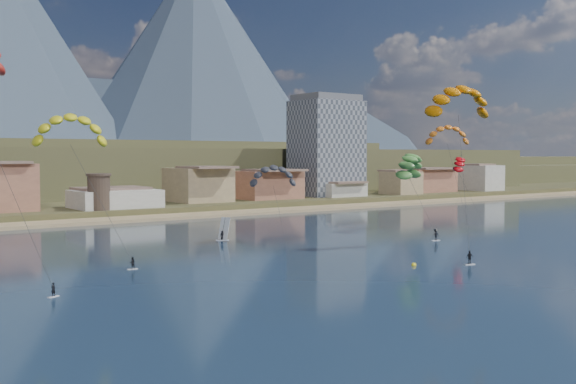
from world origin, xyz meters
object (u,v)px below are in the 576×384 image
(kitesurfer_green, at_px, (409,163))
(windsurfer, at_px, (223,233))
(watchtower, at_px, (99,192))
(kitesurfer_orange, at_px, (459,97))
(buoy, at_px, (414,265))
(apartment_tower, at_px, (326,146))
(kitesurfer_yellow, at_px, (70,125))

(kitesurfer_green, height_order, windsurfer, kitesurfer_green)
(watchtower, distance_m, windsurfer, 52.52)
(kitesurfer_orange, relative_size, buoy, 44.60)
(kitesurfer_green, height_order, buoy, kitesurfer_green)
(apartment_tower, relative_size, buoy, 49.07)
(kitesurfer_green, xyz_separation_m, windsurfer, (-36.66, 8.90, -12.06))
(apartment_tower, height_order, kitesurfer_yellow, apartment_tower)
(watchtower, relative_size, kitesurfer_orange, 0.30)
(watchtower, bearing_deg, apartment_tower, 9.93)
(kitesurfer_yellow, xyz_separation_m, kitesurfer_orange, (54.68, -21.59, 5.13))
(apartment_tower, bearing_deg, watchtower, -170.07)
(apartment_tower, height_order, buoy, apartment_tower)
(watchtower, distance_m, kitesurfer_orange, 88.89)
(kitesurfer_yellow, bearing_deg, kitesurfer_orange, -21.55)
(windsurfer, relative_size, buoy, 6.16)
(kitesurfer_orange, height_order, buoy, kitesurfer_orange)
(kitesurfer_green, bearing_deg, kitesurfer_orange, -117.76)
(kitesurfer_yellow, height_order, buoy, kitesurfer_yellow)
(kitesurfer_yellow, distance_m, kitesurfer_green, 66.16)
(kitesurfer_yellow, xyz_separation_m, kitesurfer_green, (65.92, -0.24, -5.58))
(apartment_tower, bearing_deg, buoy, -123.93)
(kitesurfer_orange, relative_size, kitesurfer_green, 1.53)
(windsurfer, bearing_deg, kitesurfer_yellow, -163.52)
(apartment_tower, bearing_deg, kitesurfer_green, -118.43)
(kitesurfer_orange, xyz_separation_m, windsurfer, (-25.42, 30.25, -22.78))
(kitesurfer_yellow, height_order, windsurfer, kitesurfer_yellow)
(watchtower, height_order, kitesurfer_green, kitesurfer_green)
(apartment_tower, distance_m, windsurfer, 103.12)
(apartment_tower, relative_size, kitesurfer_yellow, 1.43)
(watchtower, height_order, kitesurfer_orange, kitesurfer_orange)
(apartment_tower, relative_size, windsurfer, 7.97)
(apartment_tower, height_order, kitesurfer_orange, apartment_tower)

